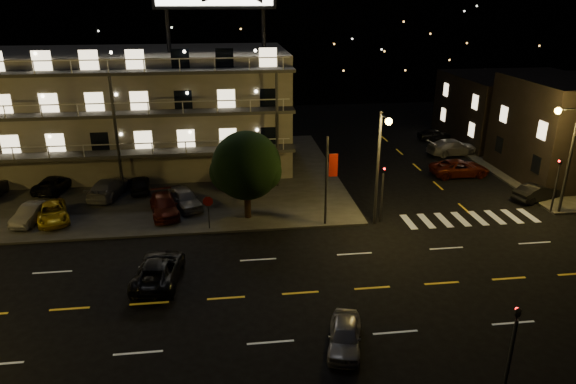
{
  "coord_description": "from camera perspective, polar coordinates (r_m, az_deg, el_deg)",
  "views": [
    {
      "loc": [
        -1.66,
        -23.62,
        15.13
      ],
      "look_at": [
        2.34,
        8.0,
        2.78
      ],
      "focal_mm": 32.0,
      "sensor_mm": 36.0,
      "label": 1
    }
  ],
  "objects": [
    {
      "name": "ground",
      "position": [
        28.1,
        -2.74,
        -11.42
      ],
      "size": [
        140.0,
        140.0,
        0.0
      ],
      "primitive_type": "plane",
      "color": "black",
      "rests_on": "ground"
    },
    {
      "name": "curb_nw",
      "position": [
        47.77,
        -21.77,
        1.25
      ],
      "size": [
        44.0,
        24.0,
        0.15
      ],
      "primitive_type": "cube",
      "color": "#343331",
      "rests_on": "ground"
    },
    {
      "name": "curb_ne",
      "position": [
        55.96,
        27.66,
        3.1
      ],
      "size": [
        16.0,
        24.0,
        0.15
      ],
      "primitive_type": "cube",
      "color": "#343331",
      "rests_on": "ground"
    },
    {
      "name": "motel",
      "position": [
        49.21,
        -16.95,
        8.8
      ],
      "size": [
        28.0,
        13.8,
        18.1
      ],
      "color": "#9C9488",
      "rests_on": "ground"
    },
    {
      "name": "side_bldg_back",
      "position": [
        61.66,
        24.12,
        8.48
      ],
      "size": [
        14.06,
        12.0,
        7.0
      ],
      "color": "black",
      "rests_on": "ground"
    },
    {
      "name": "hill_backdrop",
      "position": [
        92.57,
        -10.4,
        18.64
      ],
      "size": [
        120.0,
        25.0,
        24.0
      ],
      "color": "black",
      "rests_on": "ground"
    },
    {
      "name": "streetlight_nc",
      "position": [
        34.68,
        10.19,
        3.78
      ],
      "size": [
        0.44,
        1.92,
        8.0
      ],
      "color": "#2D2D30",
      "rests_on": "ground"
    },
    {
      "name": "streetlight_ne",
      "position": [
        41.09,
        28.58,
        4.24
      ],
      "size": [
        1.92,
        0.44,
        8.0
      ],
      "color": "#2D2D30",
      "rests_on": "ground"
    },
    {
      "name": "signal_nw",
      "position": [
        36.1,
        10.45,
        0.45
      ],
      "size": [
        0.2,
        0.27,
        4.6
      ],
      "color": "#2D2D30",
      "rests_on": "ground"
    },
    {
      "name": "signal_sw",
      "position": [
        22.37,
        23.69,
        -15.05
      ],
      "size": [
        0.2,
        0.27,
        4.6
      ],
      "color": "#2D2D30",
      "rests_on": "ground"
    },
    {
      "name": "signal_ne",
      "position": [
        41.82,
        27.71,
        1.19
      ],
      "size": [
        0.27,
        0.2,
        4.6
      ],
      "color": "#2D2D30",
      "rests_on": "ground"
    },
    {
      "name": "banner_north",
      "position": [
        34.75,
        4.42,
        1.44
      ],
      "size": [
        0.83,
        0.16,
        6.4
      ],
      "color": "#2D2D30",
      "rests_on": "ground"
    },
    {
      "name": "stop_sign",
      "position": [
        34.9,
        -8.85,
        -1.7
      ],
      "size": [
        0.91,
        0.11,
        2.61
      ],
      "color": "#2D2D30",
      "rests_on": "ground"
    },
    {
      "name": "tree",
      "position": [
        35.65,
        -4.7,
        2.73
      ],
      "size": [
        5.0,
        4.82,
        6.3
      ],
      "color": "black",
      "rests_on": "curb_nw"
    },
    {
      "name": "lot_car_1",
      "position": [
        40.17,
        -26.64,
        -2.14
      ],
      "size": [
        2.07,
        3.96,
        1.24
      ],
      "primitive_type": "imported",
      "rotation": [
        0.0,
        0.0,
        -0.21
      ],
      "color": "#95949A",
      "rests_on": "curb_nw"
    },
    {
      "name": "lot_car_2",
      "position": [
        39.72,
        -24.75,
        -2.08
      ],
      "size": [
        3.42,
        4.84,
        1.22
      ],
      "primitive_type": "imported",
      "rotation": [
        0.0,
        0.0,
        0.35
      ],
      "color": "gold",
      "rests_on": "curb_nw"
    },
    {
      "name": "lot_car_3",
      "position": [
        38.16,
        -13.59,
        -1.49
      ],
      "size": [
        2.69,
        4.8,
        1.31
      ],
      "primitive_type": "imported",
      "rotation": [
        0.0,
        0.0,
        0.2
      ],
      "color": "#56180C",
      "rests_on": "curb_nw"
    },
    {
      "name": "lot_car_4",
      "position": [
        39.08,
        -11.41,
        -0.69
      ],
      "size": [
        3.16,
        4.46,
        1.41
      ],
      "primitive_type": "imported",
      "rotation": [
        0.0,
        0.0,
        0.4
      ],
      "color": "#95949A",
      "rests_on": "curb_nw"
    },
    {
      "name": "lot_car_6",
      "position": [
        45.71,
        -24.44,
        0.9
      ],
      "size": [
        3.02,
        4.78,
        1.23
      ],
      "primitive_type": "imported",
      "rotation": [
        0.0,
        0.0,
        2.91
      ],
      "color": "black",
      "rests_on": "curb_nw"
    },
    {
      "name": "lot_car_7",
      "position": [
        42.76,
        -19.34,
        0.46
      ],
      "size": [
        2.95,
        5.27,
        1.44
      ],
      "primitive_type": "imported",
      "rotation": [
        0.0,
        0.0,
        2.95
      ],
      "color": "#95949A",
      "rests_on": "curb_nw"
    },
    {
      "name": "lot_car_8",
      "position": [
        43.15,
        -16.13,
        0.9
      ],
      "size": [
        2.06,
        3.95,
        1.28
      ],
      "primitive_type": "imported",
      "rotation": [
        0.0,
        0.0,
        3.29
      ],
      "color": "black",
      "rests_on": "curb_nw"
    },
    {
      "name": "lot_car_9",
      "position": [
        43.27,
        -5.82,
        1.85
      ],
      "size": [
        2.71,
        4.76,
        1.48
      ],
      "primitive_type": "imported",
      "rotation": [
        0.0,
        0.0,
        2.87
      ],
      "color": "#56180C",
      "rests_on": "curb_nw"
    },
    {
      "name": "side_car_0",
      "position": [
        44.43,
        25.89,
        -0.04
      ],
      "size": [
        4.24,
        2.65,
        1.32
      ],
      "primitive_type": "imported",
      "rotation": [
        0.0,
        0.0,
        1.91
      ],
      "color": "black",
      "rests_on": "ground"
    },
    {
      "name": "side_car_1",
      "position": [
        47.9,
        18.55,
        2.54
      ],
      "size": [
        5.19,
        2.46,
        1.43
      ],
      "primitive_type": "imported",
      "rotation": [
        0.0,
        0.0,
        1.59
      ],
      "color": "#56180C",
      "rests_on": "ground"
    },
    {
      "name": "side_car_2",
      "position": [
        54.16,
        17.9,
        4.77
      ],
      "size": [
        5.54,
        2.78,
        1.54
      ],
      "primitive_type": "imported",
      "rotation": [
        0.0,
        0.0,
        1.69
      ],
      "color": "#95949A",
      "rests_on": "ground"
    },
    {
      "name": "side_car_3",
      "position": [
        59.23,
        15.95,
        6.18
      ],
      "size": [
        3.64,
        1.5,
        1.23
      ],
      "primitive_type": "imported",
      "rotation": [
        0.0,
        0.0,
        1.58
      ],
      "color": "black",
      "rests_on": "ground"
    },
    {
      "name": "road_car_east",
      "position": [
        24.35,
        6.33,
        -15.55
      ],
      "size": [
        2.35,
        3.87,
        1.23
      ],
      "primitive_type": "imported",
      "rotation": [
        0.0,
        0.0,
        -0.27
      ],
      "color": "#95949A",
      "rests_on": "ground"
    },
    {
      "name": "road_car_west",
      "position": [
        29.9,
        -14.19,
        -8.38
      ],
      "size": [
        2.86,
        5.31,
        1.42
      ],
      "primitive_type": "imported",
      "rotation": [
        0.0,
        0.0,
        3.04
      ],
      "color": "black",
      "rests_on": "ground"
    }
  ]
}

